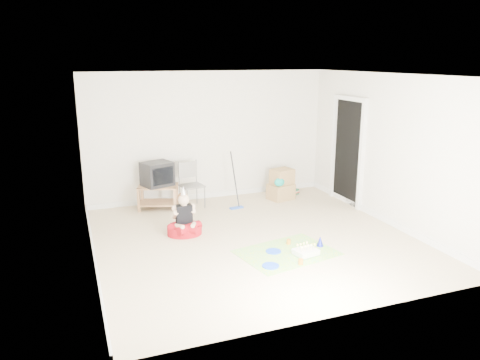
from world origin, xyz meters
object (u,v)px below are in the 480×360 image
object	(u,v)px
tv_stand	(158,195)
folding_chair	(192,186)
cardboard_boxes	(281,185)
seated_woman	(184,224)
crt_tv	(157,174)
birthday_cake	(306,252)

from	to	relation	value
tv_stand	folding_chair	size ratio (longest dim) A/B	0.94
tv_stand	cardboard_boxes	distance (m)	2.52
folding_chair	seated_woman	world-z (taller)	folding_chair
folding_chair	crt_tv	bearing A→B (deg)	166.36
crt_tv	cardboard_boxes	world-z (taller)	crt_tv
cardboard_boxes	birthday_cake	distance (m)	2.89
seated_woman	tv_stand	bearing A→B (deg)	95.53
cardboard_boxes	crt_tv	bearing A→B (deg)	174.44
cardboard_boxes	seated_woman	xyz separation A→B (m)	(-2.37, -1.26, -0.12)
tv_stand	seated_woman	bearing A→B (deg)	-84.47
folding_chair	seated_woman	xyz separation A→B (m)	(-0.49, -1.35, -0.26)
crt_tv	cardboard_boxes	xyz separation A→B (m)	(2.51, -0.24, -0.40)
crt_tv	cardboard_boxes	bearing A→B (deg)	-24.66
seated_woman	crt_tv	bearing A→B (deg)	95.53
folding_chair	birthday_cake	world-z (taller)	folding_chair
tv_stand	crt_tv	xyz separation A→B (m)	(0.00, 0.00, 0.42)
cardboard_boxes	birthday_cake	world-z (taller)	cardboard_boxes
cardboard_boxes	seated_woman	size ratio (longest dim) A/B	0.75
crt_tv	tv_stand	bearing A→B (deg)	-109.10
tv_stand	folding_chair	world-z (taller)	folding_chair
folding_chair	seated_woman	size ratio (longest dim) A/B	1.09
tv_stand	birthday_cake	bearing A→B (deg)	-61.36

